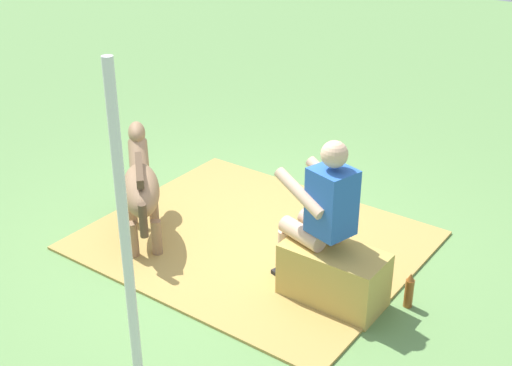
{
  "coord_description": "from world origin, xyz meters",
  "views": [
    {
      "loc": [
        -3.23,
        4.15,
        3.22
      ],
      "look_at": [
        -0.09,
        -0.19,
        0.55
      ],
      "focal_mm": 47.87,
      "sensor_mm": 36.0,
      "label": 1
    }
  ],
  "objects_px": {
    "tent_pole_left": "(128,261)",
    "hay_bale": "(333,275)",
    "soda_bottle": "(409,290)",
    "pony_standing": "(141,185)",
    "person_seated": "(320,210)"
  },
  "relations": [
    {
      "from": "hay_bale",
      "to": "pony_standing",
      "type": "distance_m",
      "value": 1.92
    },
    {
      "from": "hay_bale",
      "to": "tent_pole_left",
      "type": "distance_m",
      "value": 2.02
    },
    {
      "from": "hay_bale",
      "to": "tent_pole_left",
      "type": "height_order",
      "value": "tent_pole_left"
    },
    {
      "from": "person_seated",
      "to": "tent_pole_left",
      "type": "bearing_deg",
      "value": 84.31
    },
    {
      "from": "soda_bottle",
      "to": "tent_pole_left",
      "type": "height_order",
      "value": "tent_pole_left"
    },
    {
      "from": "person_seated",
      "to": "tent_pole_left",
      "type": "relative_size",
      "value": 0.58
    },
    {
      "from": "hay_bale",
      "to": "soda_bottle",
      "type": "distance_m",
      "value": 0.59
    },
    {
      "from": "hay_bale",
      "to": "person_seated",
      "type": "distance_m",
      "value": 0.53
    },
    {
      "from": "person_seated",
      "to": "soda_bottle",
      "type": "distance_m",
      "value": 0.93
    },
    {
      "from": "pony_standing",
      "to": "person_seated",
      "type": "bearing_deg",
      "value": -174.33
    },
    {
      "from": "person_seated",
      "to": "tent_pole_left",
      "type": "distance_m",
      "value": 1.85
    },
    {
      "from": "hay_bale",
      "to": "soda_bottle",
      "type": "xyz_separation_m",
      "value": [
        -0.52,
        -0.28,
        -0.09
      ]
    },
    {
      "from": "tent_pole_left",
      "to": "hay_bale",
      "type": "bearing_deg",
      "value": -100.85
    },
    {
      "from": "soda_bottle",
      "to": "person_seated",
      "type": "bearing_deg",
      "value": 19.93
    },
    {
      "from": "pony_standing",
      "to": "tent_pole_left",
      "type": "bearing_deg",
      "value": 133.89
    }
  ]
}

